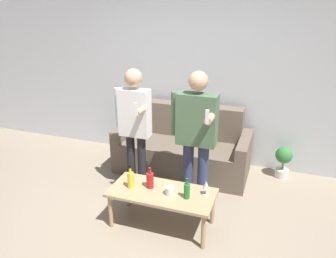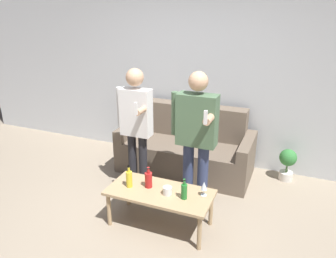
{
  "view_description": "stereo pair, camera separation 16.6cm",
  "coord_description": "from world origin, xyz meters",
  "px_view_note": "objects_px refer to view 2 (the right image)",
  "views": [
    {
      "loc": [
        1.25,
        -2.4,
        2.24
      ],
      "look_at": [
        0.11,
        0.8,
        0.95
      ],
      "focal_mm": 35.0,
      "sensor_mm": 36.0,
      "label": 1
    },
    {
      "loc": [
        1.4,
        -2.34,
        2.24
      ],
      "look_at": [
        0.11,
        0.8,
        0.95
      ],
      "focal_mm": 35.0,
      "sensor_mm": 36.0,
      "label": 2
    }
  ],
  "objects_px": {
    "couch": "(186,149)",
    "bottle_orange": "(184,191)",
    "coffee_table": "(160,195)",
    "person_standing_left": "(136,121)",
    "person_standing_right": "(196,131)"
  },
  "relations": [
    {
      "from": "person_standing_left",
      "to": "coffee_table",
      "type": "bearing_deg",
      "value": -45.51
    },
    {
      "from": "couch",
      "to": "person_standing_left",
      "type": "xyz_separation_m",
      "value": [
        -0.39,
        -0.76,
        0.61
      ]
    },
    {
      "from": "couch",
      "to": "coffee_table",
      "type": "distance_m",
      "value": 1.33
    },
    {
      "from": "coffee_table",
      "to": "person_standing_right",
      "type": "xyz_separation_m",
      "value": [
        0.21,
        0.53,
        0.56
      ]
    },
    {
      "from": "bottle_orange",
      "to": "person_standing_left",
      "type": "bearing_deg",
      "value": 144.42
    },
    {
      "from": "coffee_table",
      "to": "bottle_orange",
      "type": "distance_m",
      "value": 0.31
    },
    {
      "from": "bottle_orange",
      "to": "person_standing_left",
      "type": "relative_size",
      "value": 0.14
    },
    {
      "from": "coffee_table",
      "to": "bottle_orange",
      "type": "relative_size",
      "value": 5.03
    },
    {
      "from": "bottle_orange",
      "to": "person_standing_right",
      "type": "xyz_separation_m",
      "value": [
        -0.07,
        0.56,
        0.43
      ]
    },
    {
      "from": "bottle_orange",
      "to": "person_standing_right",
      "type": "bearing_deg",
      "value": 96.81
    },
    {
      "from": "couch",
      "to": "bottle_orange",
      "type": "distance_m",
      "value": 1.44
    },
    {
      "from": "couch",
      "to": "person_standing_right",
      "type": "xyz_separation_m",
      "value": [
        0.38,
        -0.79,
        0.61
      ]
    },
    {
      "from": "bottle_orange",
      "to": "person_standing_left",
      "type": "distance_m",
      "value": 1.11
    },
    {
      "from": "coffee_table",
      "to": "bottle_orange",
      "type": "bearing_deg",
      "value": -6.56
    },
    {
      "from": "couch",
      "to": "coffee_table",
      "type": "height_order",
      "value": "couch"
    }
  ]
}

